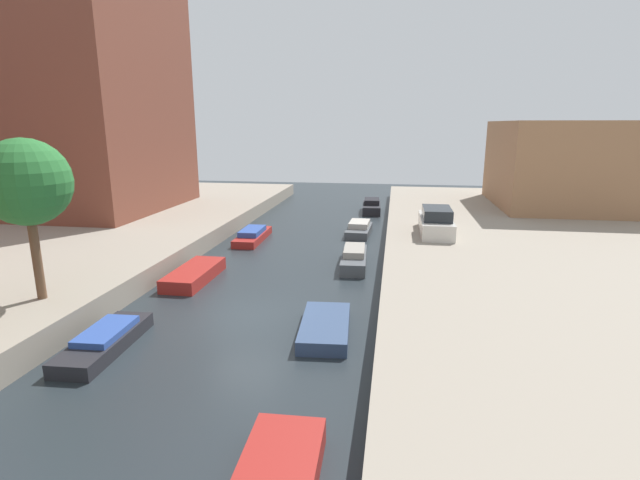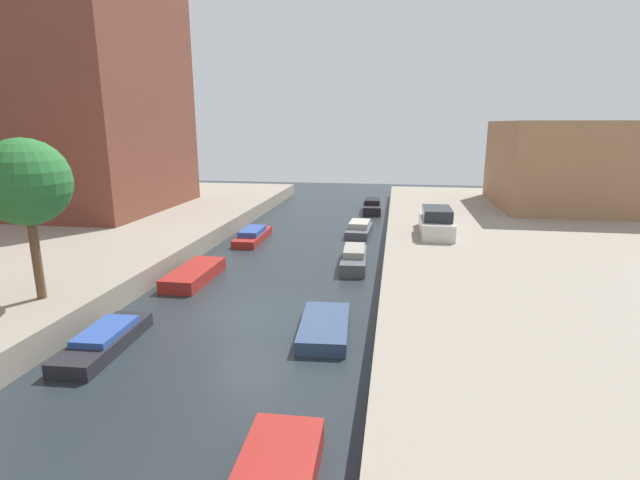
{
  "view_description": "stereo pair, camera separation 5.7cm",
  "coord_description": "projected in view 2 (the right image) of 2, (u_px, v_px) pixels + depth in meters",
  "views": [
    {
      "loc": [
        5.39,
        -16.06,
        7.04
      ],
      "look_at": [
        1.43,
        8.97,
        0.87
      ],
      "focal_mm": 26.76,
      "sensor_mm": 36.0,
      "label": 1
    },
    {
      "loc": [
        5.44,
        -16.05,
        7.04
      ],
      "look_at": [
        1.43,
        8.97,
        0.87
      ],
      "focal_mm": 26.76,
      "sensor_mm": 36.0,
      "label": 2
    }
  ],
  "objects": [
    {
      "name": "moored_boat_right_4",
      "position": [
        359.0,
        229.0,
        31.23
      ],
      "size": [
        1.58,
        3.73,
        0.85
      ],
      "color": "#4C5156",
      "rests_on": "ground_plane"
    },
    {
      "name": "moored_boat_left_2",
      "position": [
        105.0,
        340.0,
        15.27
      ],
      "size": [
        1.53,
        4.1,
        0.69
      ],
      "color": "#232328",
      "rests_on": "ground_plane"
    },
    {
      "name": "apartment_tower_far",
      "position": [
        84.0,
        41.0,
        32.48
      ],
      "size": [
        10.0,
        12.61,
        23.1
      ],
      "primitive_type": "cube",
      "color": "brown",
      "rests_on": "quay_left"
    },
    {
      "name": "moored_boat_right_2",
      "position": [
        324.0,
        327.0,
        16.41
      ],
      "size": [
        1.87,
        3.65,
        0.47
      ],
      "color": "#33476B",
      "rests_on": "ground_plane"
    },
    {
      "name": "street_tree_2",
      "position": [
        26.0,
        183.0,
        16.05
      ],
      "size": [
        2.95,
        2.95,
        5.62
      ],
      "color": "brown",
      "rests_on": "quay_left"
    },
    {
      "name": "moored_boat_right_3",
      "position": [
        354.0,
        258.0,
        24.25
      ],
      "size": [
        1.4,
        4.15,
        0.94
      ],
      "color": "#4C5156",
      "rests_on": "ground_plane"
    },
    {
      "name": "ground_plane",
      "position": [
        245.0,
        317.0,
        17.9
      ],
      "size": [
        84.0,
        84.0,
        0.0
      ],
      "primitive_type": "plane",
      "color": "#232B30"
    },
    {
      "name": "moored_boat_right_5",
      "position": [
        372.0,
        207.0,
        38.96
      ],
      "size": [
        1.59,
        3.86,
        1.09
      ],
      "color": "#232328",
      "rests_on": "ground_plane"
    },
    {
      "name": "parked_car",
      "position": [
        436.0,
        222.0,
        26.89
      ],
      "size": [
        1.75,
        4.76,
        1.52
      ],
      "color": "beige",
      "rests_on": "quay_right"
    },
    {
      "name": "moored_boat_left_3",
      "position": [
        194.0,
        274.0,
        22.02
      ],
      "size": [
        1.57,
        4.12,
        0.59
      ],
      "color": "maroon",
      "rests_on": "ground_plane"
    },
    {
      "name": "moored_boat_left_4",
      "position": [
        253.0,
        235.0,
        29.59
      ],
      "size": [
        1.47,
        4.58,
        0.76
      ],
      "color": "maroon",
      "rests_on": "ground_plane"
    },
    {
      "name": "low_block_right",
      "position": [
        568.0,
        164.0,
        35.34
      ],
      "size": [
        10.0,
        11.04,
        6.27
      ],
      "primitive_type": "cube",
      "color": "#9E704C",
      "rests_on": "quay_right"
    }
  ]
}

